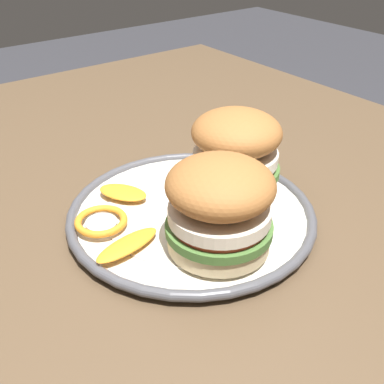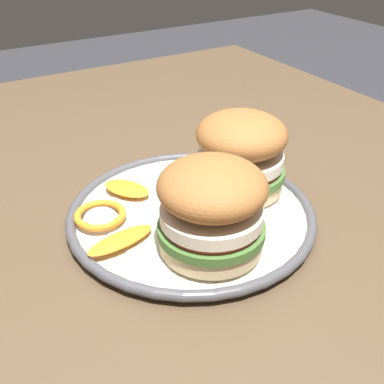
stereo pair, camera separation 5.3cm
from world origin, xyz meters
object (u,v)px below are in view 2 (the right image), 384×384
at_px(dining_table, 204,293).
at_px(dinner_plate, 192,214).
at_px(sandwich_half_left, 241,152).
at_px(sandwich_half_right, 212,206).

relative_size(dining_table, dinner_plate, 4.54).
distance_m(dining_table, sandwich_half_left, 0.18).
height_order(dining_table, sandwich_half_right, sandwich_half_right).
relative_size(dinner_plate, sandwich_half_left, 1.90).
bearing_deg(sandwich_half_left, dining_table, 118.67).
xyz_separation_m(dinner_plate, sandwich_half_right, (-0.07, 0.02, 0.06)).
bearing_deg(sandwich_half_left, sandwich_half_right, 131.05).
bearing_deg(sandwich_half_right, sandwich_half_left, -48.95).
distance_m(dining_table, sandwich_half_right, 0.17).
bearing_deg(sandwich_half_left, dinner_plate, 97.65).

